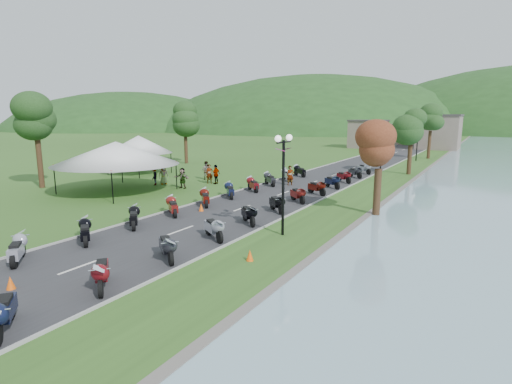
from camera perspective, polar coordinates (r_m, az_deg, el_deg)
The scene contains 13 objects.
road at distance 42.20m, azimuth 11.28°, elevation 2.48°, with size 7.00×120.00×0.02m, color #313133.
hills_backdrop at distance 200.02m, azimuth 26.92°, elevation 7.90°, with size 360.00×120.00×76.00m, color #285621, non-canonical shape.
far_building at distance 85.98m, azimuth 20.21°, elevation 7.81°, with size 18.00×16.00×5.00m, color gray.
moto_row_left at distance 22.58m, azimuth -16.99°, elevation -3.52°, with size 2.60×45.62×1.10m, color #331411, non-canonical shape.
moto_row_right at distance 23.71m, azimuth 1.14°, elevation -2.37°, with size 2.60×45.33×1.10m, color #331411, non-canonical shape.
vendor_tent_main at distance 33.49m, azimuth -19.23°, elevation 3.41°, with size 6.49×6.49×4.00m, color white, non-canonical shape.
vendor_tent_side at distance 43.42m, azimuth -16.32°, elevation 5.12°, with size 4.54×4.54×4.00m, color white, non-canonical shape.
tree_park_left at distance 37.91m, azimuth -28.85°, elevation 7.62°, with size 3.41×3.41×9.47m, color #28501F, non-canonical shape.
tree_lakeside at distance 25.05m, azimuth 17.14°, elevation 4.03°, with size 2.31×2.31×6.42m, color #28501F, non-canonical shape.
pedestrian_a at distance 36.12m, azimuth -6.64°, elevation 1.23°, with size 0.63×0.46×1.73m, color slate.
pedestrian_b at distance 38.45m, azimuth -7.13°, elevation 1.79°, with size 0.85×0.47×1.76m, color slate.
pedestrian_c at distance 36.10m, azimuth -14.26°, elevation 0.96°, with size 1.06×0.44×1.64m, color slate.
traffic_cone_near at distance 16.57m, azimuth -31.66°, elevation -11.00°, with size 0.31×0.31×0.49m, color #F2590C.
Camera 1 is at (13.76, 0.55, 5.93)m, focal length 28.00 mm.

